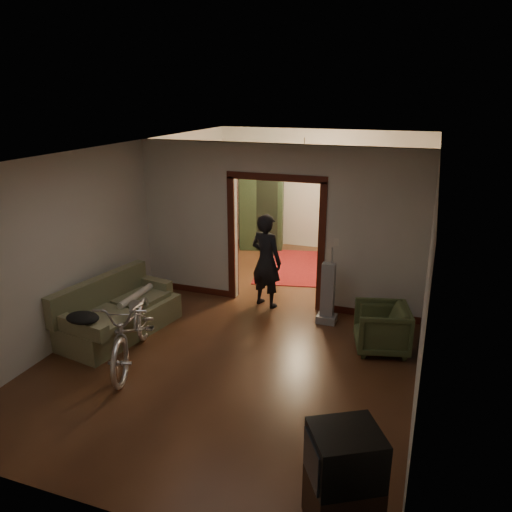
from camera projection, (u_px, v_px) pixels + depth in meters
The scene contains 24 objects.
floor at pixel (262, 319), 8.31m from camera, with size 5.00×8.50×0.01m, color #3D2113.
ceiling at pixel (263, 148), 7.42m from camera, with size 5.00×8.50×0.01m, color white.
wall_back at pixel (321, 190), 11.66m from camera, with size 5.00×0.02×2.80m, color beige.
wall_left at pixel (127, 225), 8.66m from camera, with size 0.02×8.50×2.80m, color beige.
wall_right at pixel (429, 255), 7.07m from camera, with size 0.02×8.50×2.80m, color beige.
partition_wall at pixel (277, 227), 8.53m from camera, with size 5.00×0.14×2.80m, color beige.
door_casing at pixel (276, 244), 8.63m from camera, with size 1.74×0.20×2.32m, color #3D150E.
far_window at pixel (351, 186), 11.36m from camera, with size 0.98×0.06×1.28m, color black.
chandelier at pixel (304, 158), 9.80m from camera, with size 0.24×0.24×0.24m, color #FFE0A5.
light_switch at pixel (336, 242), 8.18m from camera, with size 0.08×0.01×0.12m, color silver.
sofa at pixel (120, 307), 7.68m from camera, with size 0.86×1.92×0.88m, color #646644.
rolled_paper at pixel (136, 296), 7.89m from camera, with size 0.11×0.11×0.87m, color beige.
jacket at pixel (83, 318), 6.78m from camera, with size 0.48×0.36×0.14m, color black.
bicycle at pixel (133, 327), 6.88m from camera, with size 0.68×1.94×1.02m, color silver.
armchair at pixel (381, 328), 7.22m from camera, with size 0.74×0.76×0.69m, color #414E2C.
tv_stand at pixel (342, 502), 4.28m from camera, with size 0.57×0.52×0.52m, color black.
crt_tv at pixel (345, 456), 4.13m from camera, with size 0.57×0.51×0.49m, color black.
vacuum at pixel (328, 293), 8.03m from camera, with size 0.31×0.25×1.02m, color gray.
person at pixel (266, 261), 8.60m from camera, with size 0.60×0.40×1.66m, color black.
oriental_rug at pixel (298, 267), 10.74m from camera, with size 1.73×2.28×0.02m, color maroon.
locker at pixel (262, 207), 11.78m from camera, with size 1.00×0.56×2.00m, color #1F2E1C.
globe at pixel (262, 167), 11.48m from camera, with size 0.26×0.26×0.26m, color #1E5972.
desk at pixel (354, 243), 11.02m from camera, with size 1.11×0.62×0.82m, color #321910.
desk_chair at pixel (331, 239), 11.09m from camera, with size 0.43×0.43×0.97m, color #321910.
Camera 1 is at (2.45, -7.15, 3.61)m, focal length 35.00 mm.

